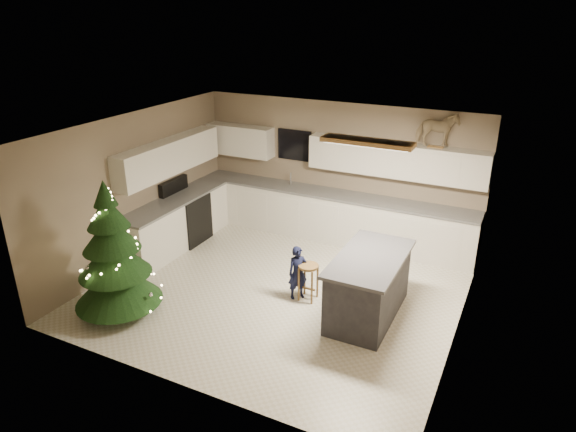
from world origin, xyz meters
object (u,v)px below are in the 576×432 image
object	(u,v)px
christmas_tree	(114,261)
toddler	(298,273)
island	(369,286)
bar_stool	(308,274)
rocking_horse	(437,130)

from	to	relation	value
christmas_tree	toddler	distance (m)	2.70
island	bar_stool	distance (m)	0.96
island	christmas_tree	xyz separation A→B (m)	(-3.31, -1.55, 0.37)
island	rocking_horse	distance (m)	3.02
bar_stool	rocking_horse	world-z (taller)	rocking_horse
bar_stool	rocking_horse	xyz separation A→B (m)	(1.27, 2.37, 1.86)
toddler	bar_stool	bearing A→B (deg)	-35.46
bar_stool	toddler	world-z (taller)	toddler
bar_stool	christmas_tree	world-z (taller)	christmas_tree
bar_stool	toddler	xyz separation A→B (m)	(-0.16, -0.03, -0.01)
toddler	rocking_horse	bearing A→B (deg)	13.52
bar_stool	rocking_horse	size ratio (longest dim) A/B	0.80
christmas_tree	rocking_horse	world-z (taller)	rocking_horse
christmas_tree	toddler	xyz separation A→B (m)	(2.19, 1.53, -0.42)
toddler	rocking_horse	distance (m)	3.36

